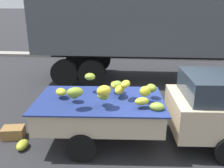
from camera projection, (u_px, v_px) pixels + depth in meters
ground at (155, 138)px, 5.92m from camera, size 220.00×220.00×0.00m
curb_strip at (143, 56)px, 14.32m from camera, size 80.00×0.80×0.16m
pickup_truck at (188, 108)px, 5.48m from camera, size 5.27×2.02×1.70m
semi_trailer at (182, 19)px, 9.52m from camera, size 12.03×2.74×3.95m
fallen_banana_bunch_near_tailgate at (22, 145)px, 5.47m from camera, size 0.26×0.40×0.19m
produce_crate at (13, 132)px, 5.90m from camera, size 0.58×0.45×0.28m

